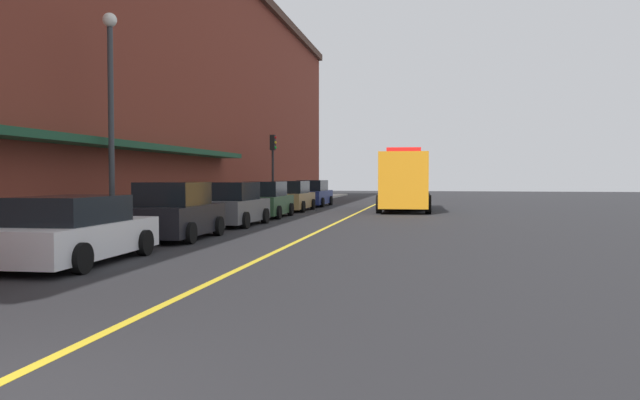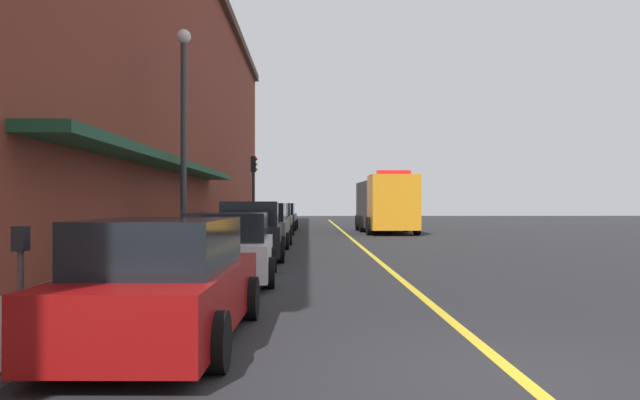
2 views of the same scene
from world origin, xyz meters
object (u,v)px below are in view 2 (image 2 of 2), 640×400
parked_car_2 (251,232)px  parking_meter_3 (258,214)px  utility_truck (385,204)px  parked_car_1 (230,248)px  parking_meter_1 (257,214)px  traffic_light_near (254,179)px  parked_car_6 (282,217)px  parking_meter_0 (21,263)px  parked_car_3 (264,227)px  parked_car_5 (275,220)px  parked_car_4 (271,223)px  parking_meter_2 (250,216)px  parked_car_0 (166,284)px  street_lamp_left (184,117)px

parked_car_2 → parking_meter_3: bearing=2.3°
utility_truck → parked_car_1: bearing=-16.9°
parked_car_1 → parking_meter_1: bearing=1.1°
parked_car_2 → traffic_light_near: bearing=3.0°
parked_car_6 → utility_truck: 7.65m
parked_car_6 → parking_meter_0: parked_car_6 is taller
utility_truck → traffic_light_near: bearing=-85.9°
parked_car_6 → utility_truck: utility_truck is taller
parked_car_3 → parked_car_6: size_ratio=0.87×
parked_car_5 → parking_meter_1: bearing=17.4°
parked_car_1 → parked_car_4: size_ratio=1.11×
parking_meter_0 → parking_meter_2: 27.90m
parked_car_0 → parked_car_3: (0.03, 17.10, 0.08)m
parked_car_2 → street_lamp_left: 4.12m
parked_car_4 → traffic_light_near: bearing=11.2°
parked_car_0 → parking_meter_3: 32.68m
parked_car_0 → parked_car_1: parked_car_0 is taller
parked_car_0 → parked_car_5: parked_car_5 is taller
parked_car_3 → parked_car_6: bearing=0.9°
parked_car_5 → street_lamp_left: 16.80m
parked_car_2 → utility_truck: (6.32, 17.61, 0.85)m
parked_car_0 → street_lamp_left: size_ratio=0.70×
parked_car_4 → traffic_light_near: (-1.39, 6.41, 2.34)m
traffic_light_near → parked_car_1: bearing=-86.4°
parked_car_5 → parking_meter_3: 5.01m
parked_car_3 → parked_car_4: bearing=1.3°
parked_car_2 → parked_car_6: (0.03, 21.87, -0.02)m
parked_car_0 → utility_truck: (6.31, 29.33, 0.95)m
parking_meter_0 → parking_meter_2: same height
parked_car_6 → street_lamp_left: 22.45m
utility_truck → parking_meter_2: 8.10m
traffic_light_near → parked_car_6: bearing=74.3°
parked_car_1 → parked_car_2: (-0.01, 5.37, 0.11)m
street_lamp_left → parked_car_6: bearing=84.6°
utility_truck → parked_car_3: bearing=-28.7°
parked_car_0 → parked_car_1: bearing=1.3°
parked_car_1 → parked_car_6: bearing=-2.2°
parked_car_0 → street_lamp_left: street_lamp_left is taller
parked_car_1 → parking_meter_2: (-1.46, 20.80, 0.33)m
utility_truck → parking_meter_3: 8.47m
parked_car_0 → parked_car_3: 17.10m
parked_car_3 → parking_meter_1: 14.98m
parked_car_2 → parked_car_4: size_ratio=0.98×
street_lamp_left → traffic_light_near: bearing=87.8°
parked_car_0 → parked_car_2: parked_car_2 is taller
parking_meter_0 → parking_meter_2: size_ratio=1.00×
parked_car_3 → utility_truck: 13.78m
parked_car_1 → parking_meter_1: size_ratio=3.59×
parking_meter_3 → street_lamp_left: bearing=-91.6°
utility_truck → parking_meter_1: 8.24m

